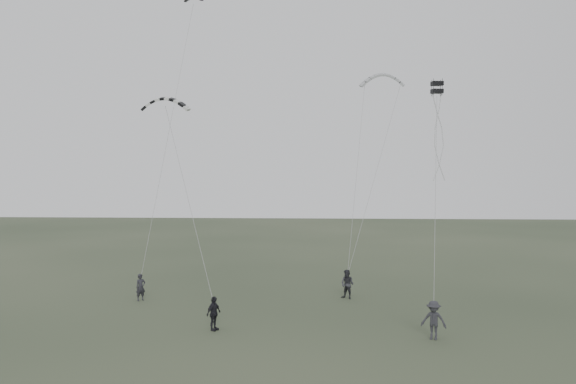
{
  "coord_description": "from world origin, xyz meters",
  "views": [
    {
      "loc": [
        2.96,
        -28.27,
        8.06
      ],
      "look_at": [
        1.14,
        5.87,
        6.87
      ],
      "focal_mm": 35.0,
      "sensor_mm": 36.0,
      "label": 1
    }
  ],
  "objects_px": {
    "flyer_center": "(214,313)",
    "kite_box": "(437,87)",
    "flyer_far": "(434,320)",
    "kite_striped": "(165,99)",
    "flyer_left": "(141,287)",
    "flyer_right": "(347,284)",
    "kite_pale_large": "(382,75)"
  },
  "relations": [
    {
      "from": "kite_pale_large",
      "to": "flyer_far",
      "type": "bearing_deg",
      "value": -87.73
    },
    {
      "from": "kite_striped",
      "to": "flyer_right",
      "type": "bearing_deg",
      "value": 15.09
    },
    {
      "from": "flyer_right",
      "to": "kite_box",
      "type": "xyz_separation_m",
      "value": [
        4.94,
        -2.85,
        12.03
      ]
    },
    {
      "from": "kite_pale_large",
      "to": "kite_box",
      "type": "xyz_separation_m",
      "value": [
        1.86,
        -11.11,
        -2.66
      ]
    },
    {
      "from": "flyer_right",
      "to": "kite_pale_large",
      "type": "distance_m",
      "value": 17.13
    },
    {
      "from": "flyer_far",
      "to": "kite_pale_large",
      "type": "height_order",
      "value": "kite_pale_large"
    },
    {
      "from": "flyer_far",
      "to": "kite_striped",
      "type": "bearing_deg",
      "value": -178.2
    },
    {
      "from": "flyer_right",
      "to": "flyer_far",
      "type": "xyz_separation_m",
      "value": [
        3.7,
        -8.56,
        0.01
      ]
    },
    {
      "from": "kite_box",
      "to": "flyer_center",
      "type": "bearing_deg",
      "value": -170.34
    },
    {
      "from": "kite_striped",
      "to": "flyer_center",
      "type": "bearing_deg",
      "value": -52.07
    },
    {
      "from": "flyer_center",
      "to": "kite_box",
      "type": "height_order",
      "value": "kite_box"
    },
    {
      "from": "flyer_right",
      "to": "kite_striped",
      "type": "distance_m",
      "value": 16.05
    },
    {
      "from": "kite_pale_large",
      "to": "flyer_left",
      "type": "bearing_deg",
      "value": -149.35
    },
    {
      "from": "kite_striped",
      "to": "kite_pale_large",
      "type": "bearing_deg",
      "value": 36.97
    },
    {
      "from": "flyer_far",
      "to": "kite_box",
      "type": "bearing_deg",
      "value": 98.13
    },
    {
      "from": "flyer_center",
      "to": "kite_striped",
      "type": "height_order",
      "value": "kite_striped"
    },
    {
      "from": "flyer_far",
      "to": "kite_pale_large",
      "type": "bearing_deg",
      "value": 112.55
    },
    {
      "from": "flyer_left",
      "to": "kite_pale_large",
      "type": "height_order",
      "value": "kite_pale_large"
    },
    {
      "from": "flyer_far",
      "to": "kite_pale_large",
      "type": "distance_m",
      "value": 22.33
    },
    {
      "from": "flyer_center",
      "to": "flyer_left",
      "type": "bearing_deg",
      "value": 71.07
    },
    {
      "from": "flyer_center",
      "to": "kite_box",
      "type": "xyz_separation_m",
      "value": [
        12.13,
        4.73,
        12.09
      ]
    },
    {
      "from": "flyer_right",
      "to": "kite_box",
      "type": "distance_m",
      "value": 13.31
    },
    {
      "from": "flyer_center",
      "to": "kite_box",
      "type": "distance_m",
      "value": 17.77
    },
    {
      "from": "flyer_left",
      "to": "kite_striped",
      "type": "relative_size",
      "value": 0.61
    },
    {
      "from": "kite_box",
      "to": "flyer_far",
      "type": "bearing_deg",
      "value": -113.94
    },
    {
      "from": "flyer_far",
      "to": "kite_pale_large",
      "type": "xyz_separation_m",
      "value": [
        -0.62,
        16.82,
        14.68
      ]
    },
    {
      "from": "flyer_left",
      "to": "kite_box",
      "type": "xyz_separation_m",
      "value": [
        17.96,
        -1.64,
        12.11
      ]
    },
    {
      "from": "flyer_center",
      "to": "kite_striped",
      "type": "relative_size",
      "value": 0.63
    },
    {
      "from": "kite_striped",
      "to": "kite_box",
      "type": "bearing_deg",
      "value": -0.92
    },
    {
      "from": "flyer_center",
      "to": "kite_box",
      "type": "bearing_deg",
      "value": -40.1
    },
    {
      "from": "kite_pale_large",
      "to": "kite_box",
      "type": "height_order",
      "value": "kite_pale_large"
    },
    {
      "from": "flyer_center",
      "to": "kite_pale_large",
      "type": "distance_m",
      "value": 23.96
    }
  ]
}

